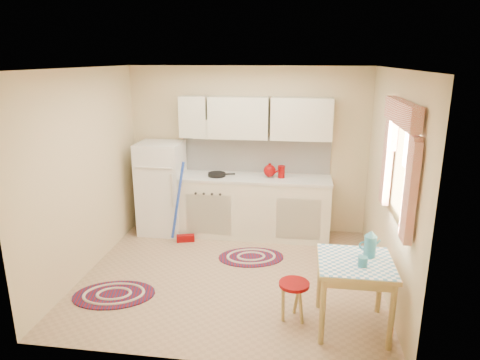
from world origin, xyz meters
The scene contains 14 objects.
room_shell centered at (0.16, 0.24, 1.60)m, with size 3.64×3.60×2.52m.
fridge centered at (-1.27, 1.25, 0.70)m, with size 0.65×0.60×1.40m, color white.
broom centered at (-0.83, 0.90, 0.60)m, with size 0.28×0.12×1.20m, color blue, non-canonical shape.
base_cabinets centered at (0.13, 1.30, 0.44)m, with size 2.25×0.60×0.88m, color beige.
countertop centered at (0.13, 1.30, 0.90)m, with size 2.27×0.62×0.04m, color silver.
frying_pan centered at (-0.41, 1.25, 0.94)m, with size 0.26×0.26×0.05m, color black.
red_kettle centered at (0.36, 1.30, 1.02)m, with size 0.20×0.18×0.20m, color #7E0405, non-canonical shape.
red_canister centered at (0.54, 1.30, 1.00)m, with size 0.10×0.10×0.16m, color #7E0405.
table centered at (1.36, -0.88, 0.36)m, with size 0.72×0.72×0.72m, color tan.
stool centered at (0.79, -0.83, 0.21)m, with size 0.31×0.31×0.42m, color #7E0405.
coffee_pot centered at (1.51, -0.76, 0.87)m, with size 0.15×0.13×0.29m, color teal, non-canonical shape.
mug centered at (1.41, -0.98, 0.77)m, with size 0.09×0.09×0.10m, color teal.
rug_center centered at (0.19, 0.50, 0.01)m, with size 0.88×0.59×0.02m, color maroon, non-canonical shape.
rug_left centered at (-1.25, -0.66, 0.01)m, with size 0.92×0.62×0.02m, color maroon, non-canonical shape.
Camera 1 is at (0.78, -4.74, 2.61)m, focal length 32.00 mm.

